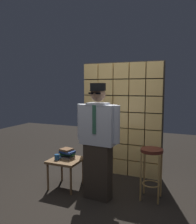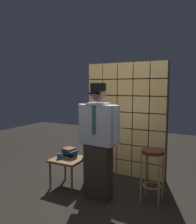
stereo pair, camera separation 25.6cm
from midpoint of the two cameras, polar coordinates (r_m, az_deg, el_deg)
ground_plane at (r=3.54m, az=-0.12°, el=-23.03°), size 12.00×12.00×0.00m
glass_block_wall at (r=4.48m, az=8.48°, el=-1.97°), size 1.59×0.10×2.22m
standing_person at (r=3.51m, az=2.13°, el=-6.89°), size 0.71×0.32×1.79m
bar_stool at (r=3.65m, az=15.41°, el=-12.19°), size 0.34×0.34×0.79m
side_table at (r=4.08m, az=-5.64°, el=-12.30°), size 0.52×0.52×0.50m
book_stack at (r=4.09m, az=-5.29°, el=-10.08°), size 0.28×0.23×0.16m
coffee_mug at (r=4.03m, az=-7.78°, el=-10.87°), size 0.13×0.08×0.09m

